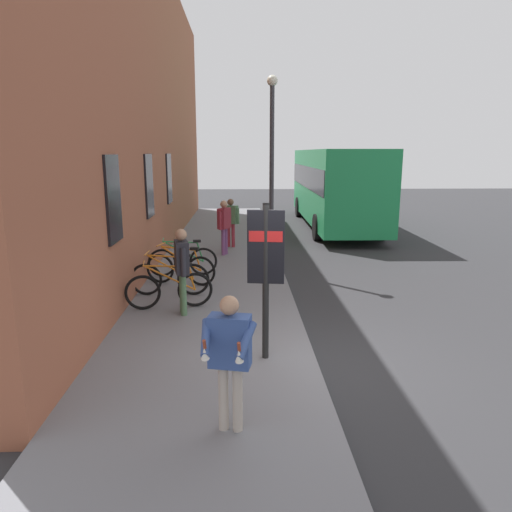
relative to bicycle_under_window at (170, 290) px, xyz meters
name	(u,v)px	position (x,y,z in m)	size (l,w,h in m)	color
ground	(317,270)	(3.48, -3.60, -0.51)	(60.00, 60.00, 0.00)	#2D2D30
sidewalk_pavement	(222,254)	(5.48, -0.85, -0.45)	(24.00, 3.50, 0.12)	slate
station_facade	(156,108)	(6.47, 1.20, 4.11)	(22.00, 0.65, 9.25)	#9E563D
bicycle_under_window	(170,290)	(0.00, 0.00, 0.00)	(0.48, 1.76, 0.97)	black
bicycle_leaning_wall	(170,278)	(0.90, 0.12, 0.00)	(0.48, 1.77, 0.97)	black
bicycle_by_door	(181,269)	(1.77, -0.01, 0.00)	(0.63, 1.72, 0.97)	black
bicycle_far_end	(183,261)	(2.59, 0.03, 0.00)	(0.48, 1.77, 0.97)	black
transit_info_sign	(266,257)	(-2.44, -1.82, 1.21)	(0.15, 0.56, 2.40)	black
city_bus	(334,183)	(11.39, -5.60, 1.41)	(10.55, 2.81, 3.35)	#1E8C4C
pedestrian_by_facade	(182,263)	(-0.36, -0.31, 0.65)	(0.63, 0.34, 1.69)	#4C724C
pedestrian_crossing_street	(224,222)	(5.12, -0.96, 0.64)	(0.59, 0.42, 1.69)	#723F72
pedestrian_near_bus	(231,218)	(6.35, -1.14, 0.60)	(0.40, 0.57, 1.62)	maroon
tourist_with_hotdogs	(229,350)	(-4.38, -1.31, 0.60)	(0.62, 0.62, 1.60)	#B2A599
street_lamp	(272,157)	(3.48, -2.30, 2.62)	(0.28, 0.28, 5.06)	#333338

